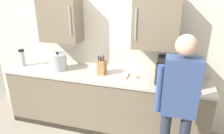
# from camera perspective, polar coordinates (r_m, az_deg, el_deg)

# --- Properties ---
(back_wall_tiled) EXTENTS (4.31, 0.44, 2.86)m
(back_wall_tiled) POSITION_cam_1_polar(r_m,az_deg,el_deg) (3.14, -0.86, 9.64)
(back_wall_tiled) COLOR beige
(back_wall_tiled) RESTS_ON ground_plane
(counter_unit) EXTENTS (3.05, 0.61, 0.91)m
(counter_unit) POSITION_cam_1_polar(r_m,az_deg,el_deg) (3.24, -2.35, -9.44)
(counter_unit) COLOR #756651
(counter_unit) RESTS_ON ground_plane
(microwave_oven) EXTENTS (0.57, 0.72, 0.31)m
(microwave_oven) POSITION_cam_1_polar(r_m,az_deg,el_deg) (2.87, 17.32, -1.07)
(microwave_oven) COLOR black
(microwave_oven) RESTS_ON counter_unit
(knife_block) EXTENTS (0.11, 0.15, 0.30)m
(knife_block) POSITION_cam_1_polar(r_m,az_deg,el_deg) (3.01, -2.84, 0.01)
(knife_block) COLOR #A37547
(knife_block) RESTS_ON counter_unit
(stock_pot) EXTENTS (0.36, 0.27, 0.28)m
(stock_pot) POSITION_cam_1_polar(r_m,az_deg,el_deg) (3.26, -14.74, 1.43)
(stock_pot) COLOR #B7BABF
(stock_pot) RESTS_ON counter_unit
(thermos_flask) EXTENTS (0.09, 0.09, 0.28)m
(thermos_flask) POSITION_cam_1_polar(r_m,az_deg,el_deg) (3.61, -23.60, 2.41)
(thermos_flask) COLOR #B7BABF
(thermos_flask) RESTS_ON counter_unit
(wooden_spoon) EXTENTS (0.18, 0.22, 0.02)m
(wooden_spoon) POSITION_cam_1_polar(r_m,az_deg,el_deg) (2.95, 5.77, -2.64)
(wooden_spoon) COLOR tan
(wooden_spoon) RESTS_ON counter_unit
(person_figure) EXTENTS (0.44, 0.57, 1.72)m
(person_figure) POSITION_cam_1_polar(r_m,az_deg,el_deg) (2.21, 17.93, -9.11)
(person_figure) COLOR #282D3D
(person_figure) RESTS_ON ground_plane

